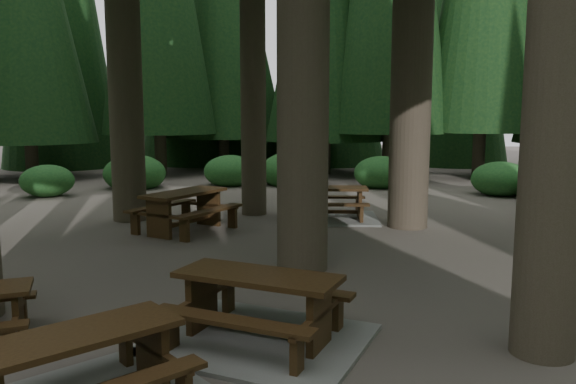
% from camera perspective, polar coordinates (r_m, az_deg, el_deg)
% --- Properties ---
extents(ground, '(80.00, 80.00, 0.00)m').
position_cam_1_polar(ground, '(9.46, -3.59, -7.74)').
color(ground, '#585047').
rests_on(ground, ground).
extents(picnic_table_a, '(2.65, 2.32, 0.79)m').
position_cam_1_polar(picnic_table_a, '(6.45, -3.07, -12.75)').
color(picnic_table_a, gray).
rests_on(picnic_table_a, ground).
extents(picnic_table_b, '(2.17, 2.43, 0.88)m').
position_cam_1_polar(picnic_table_b, '(12.47, -10.43, -1.29)').
color(picnic_table_b, '#321F0F').
rests_on(picnic_table_b, ground).
extents(picnic_table_c, '(2.67, 2.34, 0.79)m').
position_cam_1_polar(picnic_table_c, '(13.78, 4.22, -1.65)').
color(picnic_table_c, gray).
rests_on(picnic_table_c, ground).
extents(shrub_ring, '(23.86, 24.64, 1.49)m').
position_cam_1_polar(shrub_ring, '(9.89, 1.59, -4.64)').
color(shrub_ring, '#1E5726').
rests_on(shrub_ring, ground).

